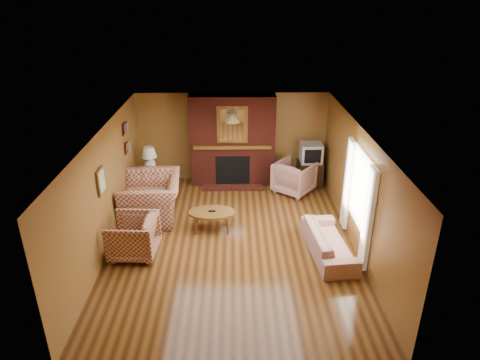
{
  "coord_description": "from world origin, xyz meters",
  "views": [
    {
      "loc": [
        0.03,
        -7.63,
        4.86
      ],
      "look_at": [
        0.16,
        0.6,
        1.14
      ],
      "focal_mm": 32.0,
      "sensor_mm": 36.0,
      "label": 1
    }
  ],
  "objects_px": {
    "floral_armchair": "(294,177)",
    "tv_stand": "(309,173)",
    "floral_sofa": "(329,242)",
    "coffee_table": "(212,214)",
    "table_lamp": "(149,158)",
    "fireplace": "(232,141)",
    "crt_tv": "(311,153)",
    "plaid_armchair": "(133,236)",
    "side_table": "(151,181)",
    "plaid_loveseat": "(151,198)"
  },
  "relations": [
    {
      "from": "fireplace",
      "to": "plaid_loveseat",
      "type": "bearing_deg",
      "value": -134.29
    },
    {
      "from": "fireplace",
      "to": "plaid_loveseat",
      "type": "distance_m",
      "value": 2.74
    },
    {
      "from": "floral_armchair",
      "to": "floral_sofa",
      "type": "bearing_deg",
      "value": 135.27
    },
    {
      "from": "fireplace",
      "to": "plaid_loveseat",
      "type": "relative_size",
      "value": 1.6
    },
    {
      "from": "coffee_table",
      "to": "table_lamp",
      "type": "xyz_separation_m",
      "value": [
        -1.65,
        1.95,
        0.55
      ]
    },
    {
      "from": "table_lamp",
      "to": "crt_tv",
      "type": "bearing_deg",
      "value": 4.74
    },
    {
      "from": "table_lamp",
      "to": "fireplace",
      "type": "bearing_deg",
      "value": 14.29
    },
    {
      "from": "fireplace",
      "to": "floral_sofa",
      "type": "bearing_deg",
      "value": -61.12
    },
    {
      "from": "floral_armchair",
      "to": "tv_stand",
      "type": "distance_m",
      "value": 0.64
    },
    {
      "from": "fireplace",
      "to": "tv_stand",
      "type": "bearing_deg",
      "value": -5.15
    },
    {
      "from": "coffee_table",
      "to": "floral_sofa",
      "type": "bearing_deg",
      "value": -22.22
    },
    {
      "from": "fireplace",
      "to": "floral_armchair",
      "type": "bearing_deg",
      "value": -21.39
    },
    {
      "from": "table_lamp",
      "to": "tv_stand",
      "type": "bearing_deg",
      "value": 4.82
    },
    {
      "from": "plaid_armchair",
      "to": "side_table",
      "type": "height_order",
      "value": "plaid_armchair"
    },
    {
      "from": "fireplace",
      "to": "tv_stand",
      "type": "xyz_separation_m",
      "value": [
        2.05,
        -0.18,
        -0.85
      ]
    },
    {
      "from": "floral_sofa",
      "to": "coffee_table",
      "type": "distance_m",
      "value": 2.54
    },
    {
      "from": "floral_sofa",
      "to": "tv_stand",
      "type": "xyz_separation_m",
      "value": [
        0.15,
        3.26,
        0.07
      ]
    },
    {
      "from": "floral_armchair",
      "to": "table_lamp",
      "type": "distance_m",
      "value": 3.72
    },
    {
      "from": "crt_tv",
      "to": "coffee_table",
      "type": "bearing_deg",
      "value": -137.43
    },
    {
      "from": "floral_armchair",
      "to": "side_table",
      "type": "height_order",
      "value": "floral_armchair"
    },
    {
      "from": "plaid_loveseat",
      "to": "tv_stand",
      "type": "distance_m",
      "value": 4.26
    },
    {
      "from": "fireplace",
      "to": "plaid_armchair",
      "type": "xyz_separation_m",
      "value": [
        -1.95,
        -3.42,
        -0.77
      ]
    },
    {
      "from": "floral_sofa",
      "to": "table_lamp",
      "type": "distance_m",
      "value": 4.99
    },
    {
      "from": "fireplace",
      "to": "crt_tv",
      "type": "xyz_separation_m",
      "value": [
        2.05,
        -0.19,
        -0.26
      ]
    },
    {
      "from": "plaid_armchair",
      "to": "coffee_table",
      "type": "height_order",
      "value": "plaid_armchair"
    },
    {
      "from": "floral_armchair",
      "to": "coffee_table",
      "type": "height_order",
      "value": "floral_armchair"
    },
    {
      "from": "fireplace",
      "to": "table_lamp",
      "type": "bearing_deg",
      "value": -165.71
    },
    {
      "from": "side_table",
      "to": "table_lamp",
      "type": "distance_m",
      "value": 0.65
    },
    {
      "from": "floral_armchair",
      "to": "crt_tv",
      "type": "relative_size",
      "value": 1.64
    },
    {
      "from": "side_table",
      "to": "crt_tv",
      "type": "distance_m",
      "value": 4.21
    },
    {
      "from": "table_lamp",
      "to": "crt_tv",
      "type": "relative_size",
      "value": 1.14
    },
    {
      "from": "floral_armchair",
      "to": "table_lamp",
      "type": "bearing_deg",
      "value": 37.5
    },
    {
      "from": "side_table",
      "to": "crt_tv",
      "type": "relative_size",
      "value": 1.08
    },
    {
      "from": "tv_stand",
      "to": "coffee_table",
      "type": "bearing_deg",
      "value": -141.8
    },
    {
      "from": "coffee_table",
      "to": "side_table",
      "type": "relative_size",
      "value": 1.7
    },
    {
      "from": "fireplace",
      "to": "floral_armchair",
      "type": "xyz_separation_m",
      "value": [
        1.58,
        -0.62,
        -0.77
      ]
    },
    {
      "from": "crt_tv",
      "to": "fireplace",
      "type": "bearing_deg",
      "value": 174.7
    },
    {
      "from": "fireplace",
      "to": "plaid_armchair",
      "type": "distance_m",
      "value": 4.01
    },
    {
      "from": "plaid_loveseat",
      "to": "tv_stand",
      "type": "bearing_deg",
      "value": 108.85
    },
    {
      "from": "fireplace",
      "to": "side_table",
      "type": "relative_size",
      "value": 4.03
    },
    {
      "from": "floral_armchair",
      "to": "crt_tv",
      "type": "xyz_separation_m",
      "value": [
        0.47,
        0.43,
        0.51
      ]
    },
    {
      "from": "plaid_armchair",
      "to": "table_lamp",
      "type": "distance_m",
      "value": 2.94
    },
    {
      "from": "plaid_armchair",
      "to": "table_lamp",
      "type": "height_order",
      "value": "table_lamp"
    },
    {
      "from": "plaid_loveseat",
      "to": "crt_tv",
      "type": "distance_m",
      "value": 4.28
    },
    {
      "from": "tv_stand",
      "to": "plaid_armchair",
      "type": "bearing_deg",
      "value": -145.47
    },
    {
      "from": "floral_armchair",
      "to": "tv_stand",
      "type": "relative_size",
      "value": 1.35
    },
    {
      "from": "plaid_loveseat",
      "to": "floral_sofa",
      "type": "height_order",
      "value": "plaid_loveseat"
    },
    {
      "from": "coffee_table",
      "to": "tv_stand",
      "type": "distance_m",
      "value": 3.4
    },
    {
      "from": "floral_armchair",
      "to": "crt_tv",
      "type": "height_order",
      "value": "crt_tv"
    },
    {
      "from": "fireplace",
      "to": "plaid_loveseat",
      "type": "xyz_separation_m",
      "value": [
        -1.85,
        -1.9,
        -0.7
      ]
    }
  ]
}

